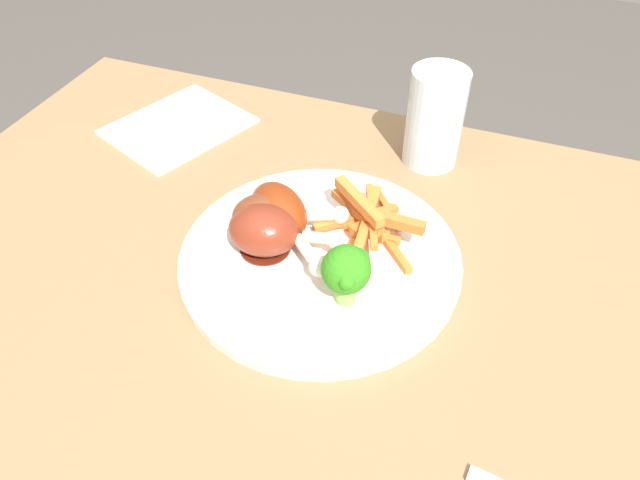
% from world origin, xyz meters
% --- Properties ---
extents(dining_table, '(1.07, 0.71, 0.76)m').
position_xyz_m(dining_table, '(0.00, 0.00, 0.64)').
color(dining_table, '#8E6B47').
rests_on(dining_table, ground_plane).
extents(dinner_plate, '(0.29, 0.29, 0.01)m').
position_xyz_m(dinner_plate, '(0.05, -0.05, 0.77)').
color(dinner_plate, white).
rests_on(dinner_plate, dining_table).
extents(broccoli_floret_front, '(0.05, 0.05, 0.06)m').
position_xyz_m(broccoli_floret_front, '(0.00, 0.00, 0.81)').
color(broccoli_floret_front, '#85AF52').
rests_on(broccoli_floret_front, dinner_plate).
extents(carrot_fries_pile, '(0.12, 0.13, 0.05)m').
position_xyz_m(carrot_fries_pile, '(0.01, -0.09, 0.79)').
color(carrot_fries_pile, orange).
rests_on(carrot_fries_pile, dinner_plate).
extents(chicken_drumstick_near, '(0.13, 0.12, 0.05)m').
position_xyz_m(chicken_drumstick_near, '(0.10, -0.07, 0.79)').
color(chicken_drumstick_near, '#5A1B09').
rests_on(chicken_drumstick_near, dinner_plate).
extents(chicken_drumstick_far, '(0.12, 0.08, 0.05)m').
position_xyz_m(chicken_drumstick_far, '(0.11, -0.06, 0.79)').
color(chicken_drumstick_far, '#501F11').
rests_on(chicken_drumstick_far, dinner_plate).
extents(chicken_drumstick_extra, '(0.12, 0.07, 0.05)m').
position_xyz_m(chicken_drumstick_extra, '(0.10, -0.04, 0.80)').
color(chicken_drumstick_extra, '#551A0F').
rests_on(chicken_drumstick_extra, dinner_plate).
extents(water_glass, '(0.07, 0.07, 0.12)m').
position_xyz_m(water_glass, '(-0.02, -0.27, 0.82)').
color(water_glass, silver).
rests_on(water_glass, dining_table).
extents(napkin, '(0.19, 0.21, 0.00)m').
position_xyz_m(napkin, '(0.32, -0.22, 0.76)').
color(napkin, white).
rests_on(napkin, dining_table).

